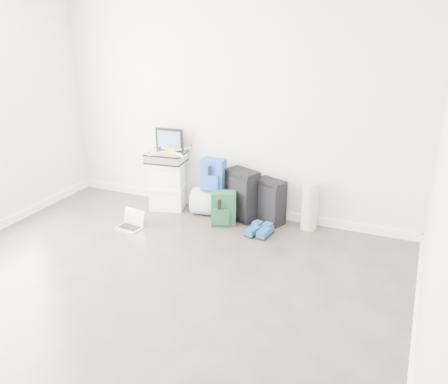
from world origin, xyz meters
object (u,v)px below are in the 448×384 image
at_px(boxes_stack, 167,185).
at_px(briefcase, 166,157).
at_px(large_suitcase, 242,195).
at_px(carry_on, 270,202).
at_px(duffel_bag, 215,202).
at_px(laptop, 131,223).

distance_m(boxes_stack, briefcase, 0.37).
height_order(briefcase, large_suitcase, briefcase).
height_order(briefcase, carry_on, briefcase).
height_order(duffel_bag, large_suitcase, large_suitcase).
relative_size(boxes_stack, briefcase, 1.32).
bearing_deg(large_suitcase, boxes_stack, -153.11).
relative_size(boxes_stack, large_suitcase, 0.99).
xyz_separation_m(briefcase, laptop, (-0.10, -0.69, -0.62)).
height_order(boxes_stack, duffel_bag, boxes_stack).
bearing_deg(duffel_bag, carry_on, -3.31).
relative_size(duffel_bag, carry_on, 1.01).
bearing_deg(duffel_bag, briefcase, 174.91).
relative_size(boxes_stack, laptop, 1.95).
xyz_separation_m(carry_on, laptop, (-1.44, -0.76, -0.22)).
relative_size(duffel_bag, laptop, 1.74).
distance_m(duffel_bag, large_suitcase, 0.37).
height_order(briefcase, duffel_bag, briefcase).
bearing_deg(briefcase, duffel_bag, -4.97).
bearing_deg(duffel_bag, laptop, -143.24).
distance_m(carry_on, laptop, 1.64).
bearing_deg(boxes_stack, carry_on, -12.27).
distance_m(briefcase, duffel_bag, 0.82).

